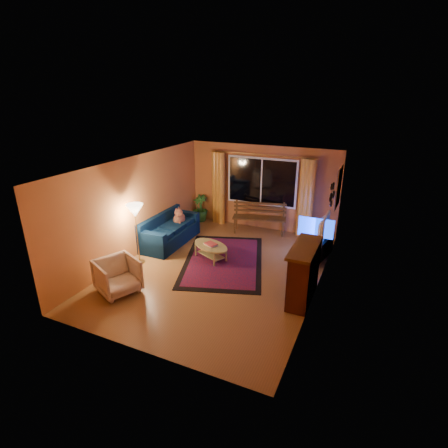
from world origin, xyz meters
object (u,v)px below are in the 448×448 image
at_px(bench, 259,225).
at_px(tv_console, 318,249).
at_px(armchair, 117,275).
at_px(coffee_table, 211,252).
at_px(sofa, 170,229).
at_px(floor_lamp, 137,234).

bearing_deg(bench, tv_console, -40.82).
distance_m(armchair, coffee_table, 2.41).
bearing_deg(armchair, tv_console, -21.62).
height_order(sofa, floor_lamp, floor_lamp).
bearing_deg(armchair, sofa, 33.26).
height_order(bench, coffee_table, bench).
xyz_separation_m(floor_lamp, tv_console, (3.92, 2.08, -0.51)).
height_order(floor_lamp, coffee_table, floor_lamp).
relative_size(sofa, tv_console, 1.71).
xyz_separation_m(armchair, tv_console, (3.48, 3.34, -0.16)).
bearing_deg(tv_console, coffee_table, -142.51).
bearing_deg(bench, coffee_table, -117.91).
distance_m(sofa, tv_console, 3.96).
bearing_deg(floor_lamp, armchair, -70.99).
bearing_deg(armchair, floor_lamp, 43.58).
xyz_separation_m(sofa, tv_console, (3.88, 0.76, -0.16)).
xyz_separation_m(bench, armchair, (-1.60, -4.29, 0.17)).
distance_m(bench, armchair, 4.58).
bearing_deg(floor_lamp, bench, 56.08).
relative_size(sofa, armchair, 2.45).
distance_m(armchair, floor_lamp, 1.38).
distance_m(sofa, armchair, 2.61).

